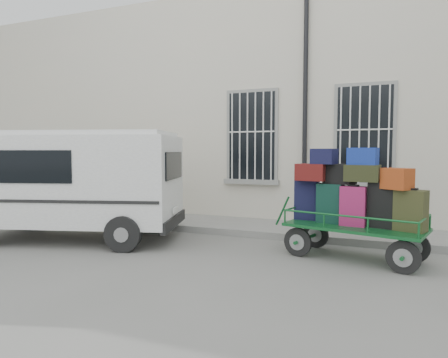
% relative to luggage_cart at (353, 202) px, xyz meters
% --- Properties ---
extents(ground, '(80.00, 80.00, 0.00)m').
position_rel_luggage_cart_xyz_m(ground, '(-2.25, -0.43, -1.00)').
color(ground, slate).
rests_on(ground, ground).
extents(building, '(24.00, 5.15, 6.00)m').
position_rel_luggage_cart_xyz_m(building, '(-2.25, 5.07, 2.00)').
color(building, beige).
rests_on(building, ground).
extents(sidewalk, '(24.00, 1.70, 0.15)m').
position_rel_luggage_cart_xyz_m(sidewalk, '(-2.25, 1.77, -0.93)').
color(sidewalk, gray).
rests_on(sidewalk, ground).
extents(luggage_cart, '(2.72, 1.56, 1.93)m').
position_rel_luggage_cart_xyz_m(luggage_cart, '(0.00, 0.00, 0.00)').
color(luggage_cart, black).
rests_on(luggage_cart, ground).
extents(van, '(4.83, 3.05, 2.27)m').
position_rel_luggage_cart_xyz_m(van, '(-5.63, -0.61, 0.30)').
color(van, silver).
rests_on(van, ground).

